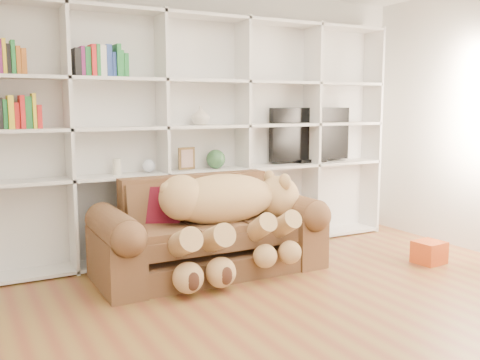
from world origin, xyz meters
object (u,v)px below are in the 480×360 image
sofa (209,237)px  teddy_bear (228,210)px  tv (310,135)px  gift_box (429,252)px

sofa → teddy_bear: size_ratio=1.35×
sofa → tv: tv is taller
gift_box → tv: tv is taller
gift_box → tv: bearing=105.6°
gift_box → sofa: bearing=158.5°
teddy_bear → gift_box: 2.03m
sofa → tv: 1.91m
sofa → gift_box: 2.14m
gift_box → teddy_bear: bearing=162.1°
sofa → tv: size_ratio=1.96×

